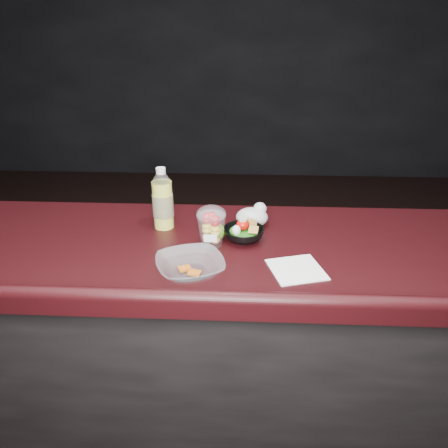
% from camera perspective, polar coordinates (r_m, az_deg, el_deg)
% --- Properties ---
extents(counter, '(4.06, 0.71, 1.02)m').
position_cam_1_polar(counter, '(1.84, -1.87, -16.72)').
color(counter, black).
rests_on(counter, ground).
extents(lemonade_bottle, '(0.08, 0.08, 0.24)m').
position_cam_1_polar(lemonade_bottle, '(1.65, -7.99, 2.75)').
color(lemonade_bottle, yellow).
rests_on(lemonade_bottle, counter).
extents(fruit_cup, '(0.10, 0.10, 0.15)m').
position_cam_1_polar(fruit_cup, '(1.51, -1.66, -0.20)').
color(fruit_cup, white).
rests_on(fruit_cup, counter).
extents(green_apple, '(0.07, 0.07, 0.07)m').
position_cam_1_polar(green_apple, '(1.56, -1.11, -1.02)').
color(green_apple, '#48810E').
rests_on(green_apple, counter).
extents(plastic_bag, '(0.12, 0.10, 0.09)m').
position_cam_1_polar(plastic_bag, '(1.67, 3.80, 1.03)').
color(plastic_bag, silver).
rests_on(plastic_bag, counter).
extents(snack_bowl, '(0.16, 0.16, 0.08)m').
position_cam_1_polar(snack_bowl, '(1.57, 2.55, -1.15)').
color(snack_bowl, black).
rests_on(snack_bowl, counter).
extents(takeout_bowl, '(0.27, 0.27, 0.05)m').
position_cam_1_polar(takeout_bowl, '(1.37, -4.44, -5.54)').
color(takeout_bowl, silver).
rests_on(takeout_bowl, counter).
extents(paper_napkin, '(0.20, 0.20, 0.00)m').
position_cam_1_polar(paper_napkin, '(1.42, 9.44, -5.88)').
color(paper_napkin, white).
rests_on(paper_napkin, counter).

